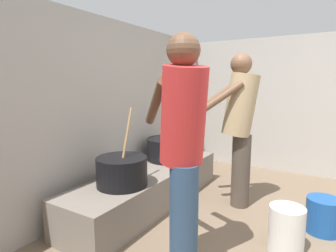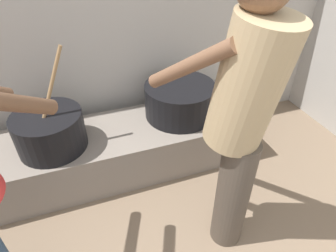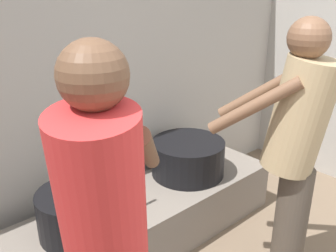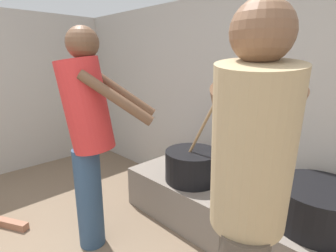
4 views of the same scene
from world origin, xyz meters
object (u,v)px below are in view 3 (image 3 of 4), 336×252
(cooking_pot_secondary, at_px, (188,158))
(cook_in_red_shirt, at_px, (105,241))
(cooking_pot_main, at_px, (78,212))
(cook_in_tan_shirt, at_px, (295,144))

(cooking_pot_secondary, height_order, cook_in_red_shirt, cook_in_red_shirt)
(cooking_pot_main, distance_m, cooking_pot_secondary, 1.01)
(cooking_pot_main, relative_size, cook_in_red_shirt, 0.44)
(cooking_pot_secondary, bearing_deg, cooking_pot_main, -175.22)
(cooking_pot_secondary, xyz_separation_m, cook_in_red_shirt, (-1.31, -0.90, 0.44))
(cooking_pot_secondary, distance_m, cook_in_red_shirt, 1.65)
(cooking_pot_main, bearing_deg, cooking_pot_secondary, 4.78)
(cook_in_red_shirt, height_order, cook_in_tan_shirt, cook_in_red_shirt)
(cook_in_tan_shirt, bearing_deg, cooking_pot_main, 140.11)
(cooking_pot_secondary, xyz_separation_m, cook_in_tan_shirt, (-0.04, -0.90, 0.43))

